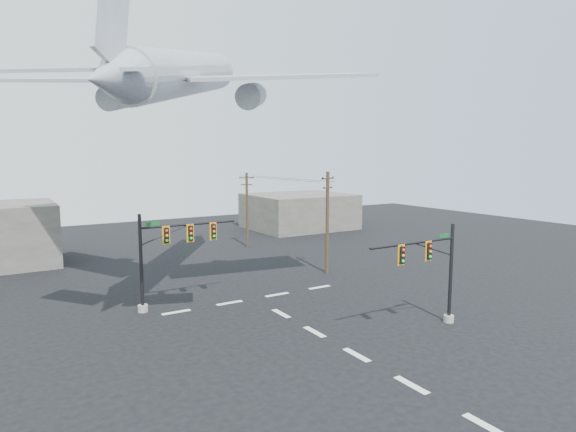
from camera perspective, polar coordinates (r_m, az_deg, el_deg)
ground at (r=27.22m, az=8.13°, el=-16.00°), size 120.00×120.00×0.00m
lane_markings at (r=31.21m, az=1.74°, el=-12.81°), size 14.00×21.20×0.01m
signal_mast_near at (r=31.32m, az=17.03°, el=-6.40°), size 7.10×0.71×6.42m
signal_mast_far at (r=34.58m, az=-14.16°, el=-4.39°), size 7.30×0.75×6.78m
utility_pole_a at (r=43.55m, az=4.68°, el=-0.54°), size 1.78×0.74×9.25m
utility_pole_b at (r=56.27m, az=-4.89°, el=0.92°), size 1.74×0.46×8.67m
power_lines at (r=49.43m, az=-0.72°, el=4.46°), size 2.13×15.21×0.03m
airliner at (r=37.36m, az=-12.28°, el=16.06°), size 23.82×26.03×8.24m
building_right at (r=70.85m, az=1.31°, el=0.58°), size 14.00×12.00×5.00m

